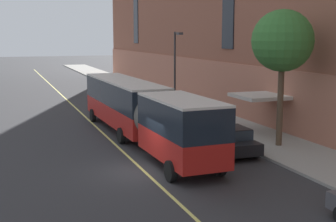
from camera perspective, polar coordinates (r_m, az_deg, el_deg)
The scene contains 11 objects.
ground_plane at distance 23.51m, azimuth -2.97°, elevation -7.31°, with size 260.00×260.00×0.00m, color #303033.
sidewalk at distance 29.95m, azimuth 12.52°, elevation -3.74°, with size 4.70×160.00×0.15m, color #9E9B93.
city_bus at distance 29.50m, azimuth -3.48°, elevation 0.27°, with size 3.37×19.63×3.62m.
parked_car_navy_0 at distance 52.66m, azimuth -6.31°, elevation 2.77°, with size 1.97×4.34×1.56m.
parked_car_black_1 at distance 26.91m, azimuth 7.69°, elevation -3.53°, with size 2.11×4.56×1.56m.
parked_car_black_2 at distance 38.46m, azimuth -1.00°, elevation 0.42°, with size 2.11×4.69×1.56m.
parked_car_white_6 at distance 44.46m, azimuth -3.69°, elevation 1.61°, with size 2.10×4.62×1.56m.
parked_car_champagne_7 at distance 32.43m, azimuth 2.87°, elevation -1.26°, with size 2.01×4.33×1.56m.
street_tree_mid_block at distance 28.23m, azimuth 13.80°, elevation 8.23°, with size 3.62×3.62×8.03m.
street_lamp at distance 39.45m, azimuth 0.96°, elevation 5.82°, with size 0.36×1.48×6.80m.
lane_centerline at distance 26.29m, azimuth -4.90°, elevation -5.53°, with size 0.16×140.00×0.01m, color #E0D66B.
Camera 1 is at (-6.54, -21.56, 6.72)m, focal length 50.00 mm.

